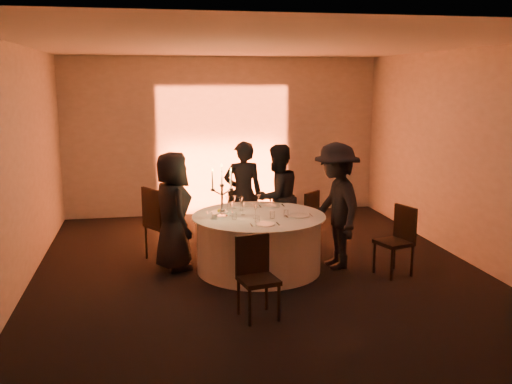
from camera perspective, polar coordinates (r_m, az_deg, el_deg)
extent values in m
plane|color=black|center=(7.90, 0.28, -7.77)|extent=(7.00, 7.00, 0.00)
plane|color=white|center=(7.49, 0.30, 14.51)|extent=(7.00, 7.00, 0.00)
plane|color=#B3AEA6|center=(10.98, -3.29, 5.57)|extent=(7.00, 0.00, 7.00)
plane|color=#B3AEA6|center=(4.23, 9.59, -3.50)|extent=(7.00, 0.00, 7.00)
plane|color=#B3AEA6|center=(7.56, -22.62, 2.23)|extent=(0.00, 7.00, 7.00)
plane|color=#B3AEA6|center=(8.64, 20.23, 3.41)|extent=(0.00, 7.00, 7.00)
cube|color=black|center=(10.92, -3.00, -2.17)|extent=(0.25, 0.12, 0.10)
cylinder|color=black|center=(7.89, 0.28, -7.67)|extent=(0.60, 0.60, 0.03)
cylinder|color=black|center=(7.78, 0.28, -5.16)|extent=(0.20, 0.20, 0.75)
cylinder|color=white|center=(7.78, 0.28, -5.16)|extent=(1.68, 1.68, 0.75)
cylinder|color=white|center=(7.68, 0.28, -2.40)|extent=(1.80, 1.80, 0.02)
cube|color=black|center=(8.32, -9.09, -3.26)|extent=(0.64, 0.64, 0.05)
cube|color=black|center=(8.15, -10.40, -1.53)|extent=(0.27, 0.42, 0.53)
cylinder|color=black|center=(8.34, -7.13, -5.04)|extent=(0.04, 0.04, 0.50)
cylinder|color=black|center=(8.66, -8.65, -4.47)|extent=(0.04, 0.04, 0.50)
cylinder|color=black|center=(8.13, -9.46, -5.53)|extent=(0.04, 0.04, 0.50)
cylinder|color=black|center=(8.45, -10.91, -4.93)|extent=(0.04, 0.04, 0.50)
cube|color=black|center=(9.09, -1.71, -2.45)|extent=(0.40, 0.40, 0.05)
cube|color=black|center=(8.86, -1.58, -1.20)|extent=(0.39, 0.05, 0.44)
cylinder|color=black|center=(9.32, -0.82, -3.48)|extent=(0.04, 0.04, 0.42)
cylinder|color=black|center=(9.28, -2.86, -3.55)|extent=(0.04, 0.04, 0.42)
cylinder|color=black|center=(9.00, -0.51, -4.00)|extent=(0.04, 0.04, 0.42)
cylinder|color=black|center=(8.96, -2.63, -4.09)|extent=(0.04, 0.04, 0.42)
cube|color=black|center=(9.02, 4.67, -2.67)|extent=(0.53, 0.53, 0.05)
cube|color=black|center=(8.87, 5.60, -1.36)|extent=(0.32, 0.27, 0.43)
cylinder|color=black|center=(9.29, 4.39, -3.60)|extent=(0.04, 0.04, 0.41)
cylinder|color=black|center=(9.03, 3.22, -4.01)|extent=(0.04, 0.04, 0.41)
cylinder|color=black|center=(9.11, 6.07, -3.92)|extent=(0.04, 0.04, 0.41)
cylinder|color=black|center=(8.85, 4.92, -4.35)|extent=(0.04, 0.04, 0.41)
cube|color=black|center=(7.80, 13.61, -4.95)|extent=(0.50, 0.50, 0.05)
cube|color=black|center=(7.86, 14.69, -3.00)|extent=(0.16, 0.40, 0.46)
cylinder|color=black|center=(7.88, 11.76, -6.41)|extent=(0.04, 0.04, 0.43)
cylinder|color=black|center=(7.63, 13.42, -7.06)|extent=(0.04, 0.04, 0.43)
cylinder|color=black|center=(8.10, 13.65, -6.01)|extent=(0.04, 0.04, 0.43)
cylinder|color=black|center=(7.86, 15.32, -6.63)|extent=(0.04, 0.04, 0.43)
cube|color=black|center=(6.24, 0.25, -8.83)|extent=(0.46, 0.46, 0.05)
cube|color=black|center=(6.32, -0.37, -6.25)|extent=(0.39, 0.12, 0.45)
cylinder|color=black|center=(6.11, -0.62, -11.45)|extent=(0.04, 0.04, 0.42)
cylinder|color=black|center=(6.24, 2.30, -11.00)|extent=(0.04, 0.04, 0.42)
cylinder|color=black|center=(6.40, -1.75, -10.38)|extent=(0.04, 0.04, 0.42)
cylinder|color=black|center=(6.52, 1.05, -9.98)|extent=(0.04, 0.04, 0.42)
imported|color=black|center=(7.82, -8.31, -1.89)|extent=(0.70, 0.90, 1.62)
imported|color=black|center=(8.82, -1.29, -0.21)|extent=(0.60, 0.40, 1.65)
imported|color=black|center=(8.68, 2.12, -0.52)|extent=(0.98, 0.90, 1.62)
imported|color=black|center=(7.87, 8.00, -1.39)|extent=(0.72, 1.16, 1.74)
cylinder|color=white|center=(7.85, -3.65, -2.01)|extent=(0.24, 0.24, 0.01)
cube|color=silver|center=(7.83, -4.88, -2.07)|extent=(0.01, 0.17, 0.01)
cube|color=silver|center=(7.87, -2.42, -1.97)|extent=(0.02, 0.17, 0.01)
sphere|color=yellow|center=(7.84, -3.65, -1.71)|extent=(0.07, 0.07, 0.07)
cylinder|color=white|center=(8.26, -1.32, -1.34)|extent=(0.30, 0.30, 0.01)
cube|color=silver|center=(8.23, -2.49, -1.39)|extent=(0.02, 0.17, 0.01)
cube|color=silver|center=(8.29, -0.16, -1.29)|extent=(0.02, 0.17, 0.01)
cylinder|color=white|center=(8.23, 1.57, -1.38)|extent=(0.25, 0.25, 0.01)
cube|color=silver|center=(8.19, 0.41, -1.44)|extent=(0.02, 0.17, 0.01)
cube|color=silver|center=(8.26, 2.72, -1.34)|extent=(0.02, 0.17, 0.01)
cylinder|color=white|center=(7.65, 4.30, -2.37)|extent=(0.29, 0.29, 0.01)
cube|color=silver|center=(7.61, 3.06, -2.44)|extent=(0.02, 0.17, 0.01)
cube|color=silver|center=(7.69, 5.52, -2.32)|extent=(0.01, 0.17, 0.01)
cylinder|color=white|center=(7.17, 0.88, -3.26)|extent=(0.25, 0.25, 0.01)
cube|color=silver|center=(7.14, -0.46, -3.33)|extent=(0.02, 0.17, 0.01)
cube|color=silver|center=(7.20, 2.21, -3.20)|extent=(0.02, 0.17, 0.01)
cylinder|color=white|center=(7.50, -4.20, -2.66)|extent=(0.11, 0.11, 0.01)
cylinder|color=white|center=(7.50, -4.20, -2.40)|extent=(0.07, 0.07, 0.06)
cylinder|color=silver|center=(7.59, -3.39, -2.43)|extent=(0.14, 0.14, 0.02)
sphere|color=silver|center=(7.58, -3.40, -1.94)|extent=(0.08, 0.08, 0.08)
cylinder|color=silver|center=(7.55, -3.41, -0.87)|extent=(0.03, 0.03, 0.38)
cylinder|color=silver|center=(7.51, -3.43, 0.66)|extent=(0.06, 0.06, 0.03)
cylinder|color=white|center=(7.48, -3.44, 1.62)|extent=(0.02, 0.02, 0.24)
cone|color=yellow|center=(7.46, -3.45, 2.72)|extent=(0.02, 0.02, 0.04)
cylinder|color=silver|center=(7.52, -3.88, -0.06)|extent=(0.14, 0.02, 0.09)
cylinder|color=silver|center=(7.50, -4.35, 0.21)|extent=(0.06, 0.06, 0.03)
cylinder|color=white|center=(7.48, -4.36, 1.17)|extent=(0.02, 0.02, 0.24)
cone|color=yellow|center=(7.46, -4.38, 2.26)|extent=(0.02, 0.02, 0.04)
cylinder|color=silver|center=(7.53, -2.96, -0.03)|extent=(0.14, 0.02, 0.09)
cylinder|color=silver|center=(7.53, -2.51, 0.28)|extent=(0.06, 0.06, 0.03)
cylinder|color=white|center=(7.51, -2.51, 1.24)|extent=(0.02, 0.02, 0.24)
cone|color=yellow|center=(7.49, -2.52, 2.32)|extent=(0.02, 0.02, 0.04)
cylinder|color=silver|center=(7.50, -0.05, -2.64)|extent=(0.06, 0.06, 0.01)
cylinder|color=silver|center=(7.49, -0.05, -2.26)|extent=(0.01, 0.01, 0.10)
cone|color=silver|center=(7.47, -0.05, -1.59)|extent=(0.07, 0.07, 0.09)
cylinder|color=silver|center=(7.67, -2.45, -2.34)|extent=(0.06, 0.06, 0.01)
cylinder|color=silver|center=(7.66, -2.45, -1.96)|extent=(0.01, 0.01, 0.10)
cone|color=silver|center=(7.64, -2.45, -1.30)|extent=(0.07, 0.07, 0.09)
cylinder|color=silver|center=(7.69, -1.31, -2.31)|extent=(0.06, 0.06, 0.01)
cylinder|color=silver|center=(7.67, -1.31, -1.93)|extent=(0.01, 0.01, 0.10)
cone|color=silver|center=(7.65, -1.32, -1.27)|extent=(0.07, 0.07, 0.09)
cylinder|color=silver|center=(8.05, -2.86, -1.70)|extent=(0.06, 0.06, 0.01)
cylinder|color=silver|center=(8.04, -2.86, -1.34)|extent=(0.01, 0.01, 0.10)
cone|color=silver|center=(8.02, -2.87, -0.72)|extent=(0.07, 0.07, 0.09)
cylinder|color=silver|center=(8.05, -2.20, -1.69)|extent=(0.06, 0.06, 0.01)
cylinder|color=silver|center=(8.04, -2.21, -1.33)|extent=(0.01, 0.01, 0.10)
cone|color=silver|center=(8.02, -2.21, -0.70)|extent=(0.07, 0.07, 0.09)
cylinder|color=silver|center=(8.12, 0.26, -1.57)|extent=(0.06, 0.06, 0.01)
cylinder|color=silver|center=(8.11, 0.26, -1.21)|extent=(0.01, 0.01, 0.10)
cone|color=silver|center=(8.09, 0.26, -0.59)|extent=(0.07, 0.07, 0.09)
cylinder|color=silver|center=(7.96, -1.53, -1.83)|extent=(0.06, 0.06, 0.01)
cylinder|color=silver|center=(7.95, -1.53, -1.47)|extent=(0.01, 0.01, 0.10)
cone|color=silver|center=(7.93, -1.53, -0.83)|extent=(0.07, 0.07, 0.09)
cylinder|color=silver|center=(7.50, 1.65, -2.32)|extent=(0.07, 0.07, 0.09)
cylinder|color=silver|center=(7.28, 0.13, -2.73)|extent=(0.07, 0.07, 0.09)
cylinder|color=silver|center=(7.44, -2.19, -2.43)|extent=(0.07, 0.07, 0.09)
cylinder|color=silver|center=(7.61, 3.03, -2.14)|extent=(0.07, 0.07, 0.09)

